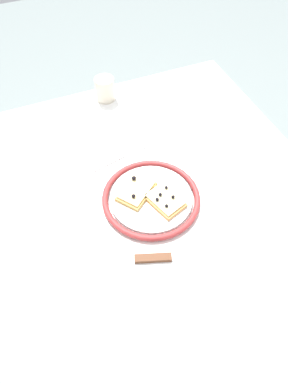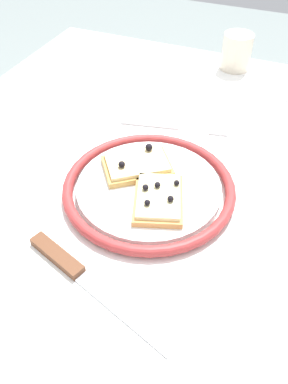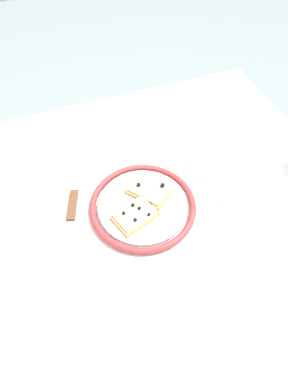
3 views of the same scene
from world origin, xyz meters
TOP-DOWN VIEW (x-y plane):
  - ground_plane at (0.00, 0.00)m, footprint 6.00×6.00m
  - dining_table at (0.00, 0.00)m, footprint 1.05×0.93m
  - plate at (-0.00, -0.02)m, footprint 0.27×0.27m
  - pizza_slice_near at (0.03, 0.01)m, footprint 0.12×0.10m
  - pizza_slice_far at (-0.03, -0.05)m, footprint 0.12×0.13m
  - knife at (0.17, -0.05)m, footprint 0.10×0.23m
  - fork at (-0.18, -0.04)m, footprint 0.06×0.20m
  - cup at (-0.46, 0.01)m, footprint 0.07×0.07m
  - napkin at (-0.40, 0.19)m, footprint 0.17×0.16m

SIDE VIEW (x-z plane):
  - ground_plane at x=0.00m, z-range 0.00..0.00m
  - dining_table at x=0.00m, z-range 0.28..1.00m
  - napkin at x=-0.40m, z-range 0.72..0.73m
  - fork at x=-0.18m, z-range 0.72..0.73m
  - knife at x=0.17m, z-range 0.72..0.73m
  - plate at x=0.00m, z-range 0.72..0.74m
  - pizza_slice_far at x=-0.03m, z-range 0.73..0.76m
  - pizza_slice_near at x=0.03m, z-range 0.73..0.76m
  - cup at x=-0.46m, z-range 0.72..0.80m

